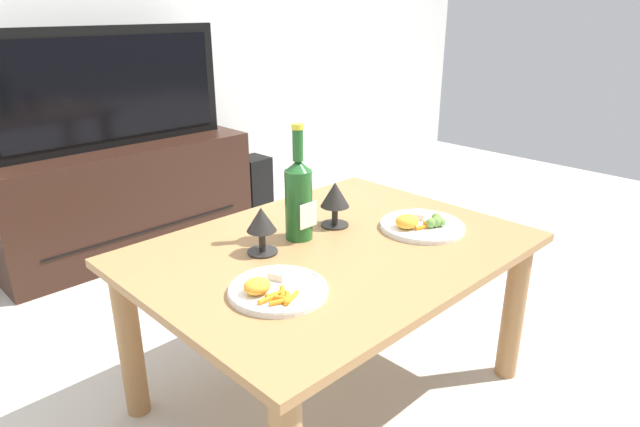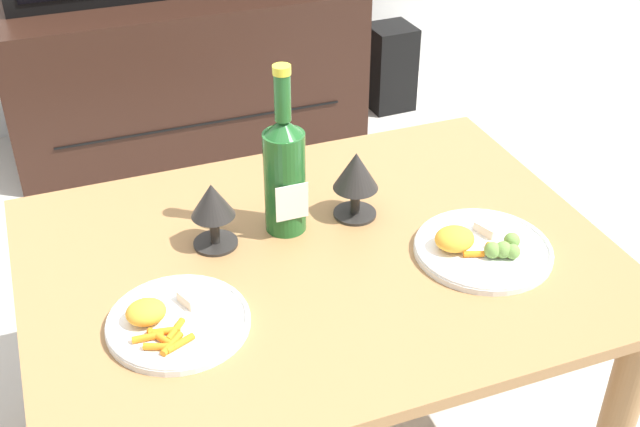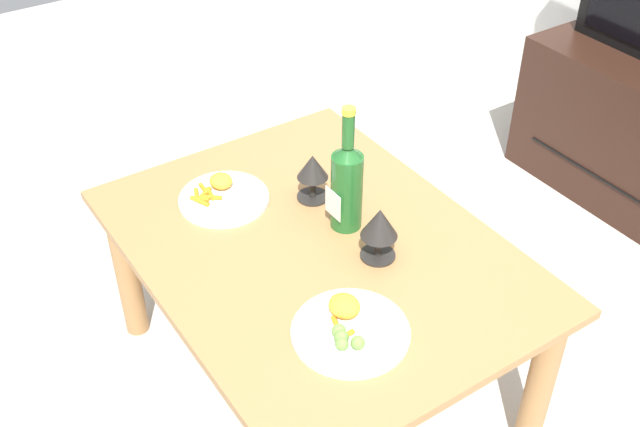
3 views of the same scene
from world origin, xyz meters
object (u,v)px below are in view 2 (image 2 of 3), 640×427
object	(u,v)px
dinner_plate_left	(175,320)
dinner_plate_right	(481,247)
dining_table	(319,291)
floor_speaker	(390,67)
wine_bottle	(284,170)
tv_stand	(186,71)
goblet_right	(356,174)
goblet_left	(212,205)

from	to	relation	value
dinner_plate_left	dinner_plate_right	bearing A→B (deg)	-0.04
dining_table	floor_speaker	world-z (taller)	dining_table
dining_table	dinner_plate_right	size ratio (longest dim) A/B	4.19
floor_speaker	wine_bottle	bearing A→B (deg)	-125.07
tv_stand	goblet_right	distance (m)	1.45
dining_table	goblet_left	size ratio (longest dim) A/B	8.12
wine_bottle	goblet_right	bearing A→B (deg)	-2.61
dining_table	floor_speaker	size ratio (longest dim) A/B	3.34
wine_bottle	dinner_plate_left	xyz separation A→B (m)	(-0.27, -0.21, -0.12)
dining_table	wine_bottle	xyz separation A→B (m)	(-0.03, 0.11, 0.22)
dining_table	floor_speaker	xyz separation A→B (m)	(0.87, 1.50, -0.26)
tv_stand	dinner_plate_right	size ratio (longest dim) A/B	4.68
dining_table	wine_bottle	size ratio (longest dim) A/B	3.19
goblet_left	goblet_right	bearing A→B (deg)	0.00
goblet_left	dinner_plate_left	bearing A→B (deg)	-121.01
tv_stand	dinner_plate_left	xyz separation A→B (m)	(-0.37, -1.62, 0.26)
floor_speaker	wine_bottle	world-z (taller)	wine_bottle
dining_table	dinner_plate_right	distance (m)	0.33
tv_stand	floor_speaker	distance (m)	0.81
tv_stand	goblet_left	size ratio (longest dim) A/B	9.08
wine_bottle	goblet_right	distance (m)	0.15
floor_speaker	dinner_plate_left	xyz separation A→B (m)	(-1.17, -1.61, 0.36)
dining_table	wine_bottle	world-z (taller)	wine_bottle
floor_speaker	goblet_right	world-z (taller)	goblet_right
goblet_right	dinner_plate_right	size ratio (longest dim) A/B	0.55
tv_stand	dinner_plate_right	world-z (taller)	dinner_plate_right
tv_stand	dinner_plate_left	size ratio (longest dim) A/B	5.06
tv_stand	goblet_right	xyz separation A→B (m)	(0.05, -1.41, 0.34)
goblet_left	dinner_plate_right	size ratio (longest dim) A/B	0.52
wine_bottle	goblet_right	xyz separation A→B (m)	(0.15, -0.01, -0.04)
dining_table	dinner_plate_left	world-z (taller)	dinner_plate_left
goblet_right	dinner_plate_left	xyz separation A→B (m)	(-0.42, -0.21, -0.08)
wine_bottle	goblet_left	distance (m)	0.15
dining_table	wine_bottle	distance (m)	0.25
floor_speaker	goblet_right	distance (m)	1.65
dinner_plate_left	dining_table	bearing A→B (deg)	19.04
goblet_left	dinner_plate_left	xyz separation A→B (m)	(-0.12, -0.21, -0.08)
floor_speaker	wine_bottle	distance (m)	1.73
tv_stand	goblet_left	world-z (taller)	goblet_left
dining_table	goblet_right	xyz separation A→B (m)	(0.12, 0.10, 0.19)
dining_table	goblet_left	world-z (taller)	goblet_left
floor_speaker	dinner_plate_right	distance (m)	1.75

